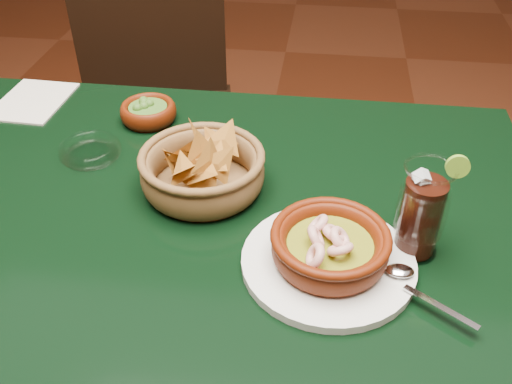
# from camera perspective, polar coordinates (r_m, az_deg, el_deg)

# --- Properties ---
(dining_table) EXTENTS (1.20, 0.80, 0.75)m
(dining_table) POSITION_cam_1_polar(r_m,az_deg,el_deg) (0.98, -7.99, -6.00)
(dining_table) COLOR black
(dining_table) RESTS_ON ground
(dining_chair) EXTENTS (0.54, 0.54, 0.98)m
(dining_chair) POSITION_cam_1_polar(r_m,az_deg,el_deg) (1.67, -10.21, 8.87)
(dining_chair) COLOR black
(dining_chair) RESTS_ON ground
(shrimp_plate) EXTENTS (0.31, 0.25, 0.08)m
(shrimp_plate) POSITION_cam_1_polar(r_m,az_deg,el_deg) (0.80, 7.38, -5.77)
(shrimp_plate) COLOR silver
(shrimp_plate) RESTS_ON dining_table
(chip_basket) EXTENTS (0.24, 0.24, 0.13)m
(chip_basket) POSITION_cam_1_polar(r_m,az_deg,el_deg) (0.93, -5.39, 2.23)
(chip_basket) COLOR brown
(chip_basket) RESTS_ON dining_table
(guacamole_ramekin) EXTENTS (0.13, 0.13, 0.04)m
(guacamole_ramekin) POSITION_cam_1_polar(r_m,az_deg,el_deg) (1.14, -10.74, 7.91)
(guacamole_ramekin) COLOR #491404
(guacamole_ramekin) RESTS_ON dining_table
(cola_drink) EXTENTS (0.14, 0.14, 0.17)m
(cola_drink) POSITION_cam_1_polar(r_m,az_deg,el_deg) (0.82, 16.22, -1.88)
(cola_drink) COLOR white
(cola_drink) RESTS_ON dining_table
(glass_ashtray) EXTENTS (0.12, 0.12, 0.03)m
(glass_ashtray) POSITION_cam_1_polar(r_m,az_deg,el_deg) (1.06, -16.26, 3.99)
(glass_ashtray) COLOR white
(glass_ashtray) RESTS_ON dining_table
(paper_menu) EXTENTS (0.14, 0.18, 0.00)m
(paper_menu) POSITION_cam_1_polar(r_m,az_deg,el_deg) (1.29, -21.43, 8.48)
(paper_menu) COLOR beige
(paper_menu) RESTS_ON dining_table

